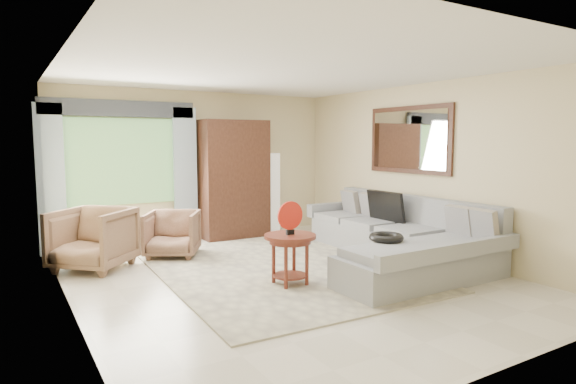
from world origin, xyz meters
TOP-DOWN VIEW (x-y plane):
  - ground at (0.00, 0.00)m, footprint 6.00×6.00m
  - area_rug at (0.09, 0.36)m, footprint 3.14×4.10m
  - sectional_sofa at (1.78, -0.18)m, footprint 2.30×3.46m
  - tv_screen at (2.05, 0.40)m, footprint 0.14×0.74m
  - garden_hose at (1.00, -0.76)m, footprint 0.43×0.43m
  - coffee_table at (-0.13, -0.33)m, footprint 0.62×0.62m
  - red_disc at (-0.13, -0.33)m, footprint 0.34×0.03m
  - armchair_left at (-2.03, 1.67)m, footprint 1.28×1.29m
  - armchair_right at (-0.89, 1.82)m, footprint 1.02×1.03m
  - potted_plant at (-2.08, 2.41)m, footprint 0.60×0.55m
  - armoire at (0.55, 2.72)m, footprint 1.20×0.55m
  - floor_lamp at (1.35, 2.78)m, footprint 0.24×0.24m
  - window at (-1.35, 2.97)m, footprint 1.80×0.04m
  - curtain_left at (-2.40, 2.88)m, footprint 0.40×0.08m
  - curtain_right at (-0.30, 2.88)m, footprint 0.40×0.08m
  - valance at (-1.35, 2.90)m, footprint 2.40×0.12m
  - wall_mirror at (2.46, 0.35)m, footprint 0.05×1.70m

SIDE VIEW (x-z plane):
  - ground at x=0.00m, z-range 0.00..0.00m
  - area_rug at x=0.09m, z-range 0.00..0.02m
  - potted_plant at x=-2.08m, z-range 0.00..0.56m
  - sectional_sofa at x=1.78m, z-range -0.17..0.73m
  - coffee_table at x=-0.13m, z-range 0.02..0.64m
  - armchair_right at x=-0.89m, z-range 0.00..0.69m
  - armchair_left at x=-2.03m, z-range 0.00..0.84m
  - garden_hose at x=1.00m, z-range 0.50..0.59m
  - tv_screen at x=2.05m, z-range 0.48..0.96m
  - floor_lamp at x=1.35m, z-range 0.00..1.50m
  - red_disc at x=-0.13m, z-range 0.68..1.02m
  - armoire at x=0.55m, z-range 0.00..2.10m
  - curtain_left at x=-2.40m, z-range 0.00..2.30m
  - curtain_right at x=-0.30m, z-range 0.00..2.30m
  - window at x=-1.35m, z-range 0.70..2.10m
  - wall_mirror at x=2.46m, z-range 1.22..2.27m
  - valance at x=-1.35m, z-range 2.12..2.38m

